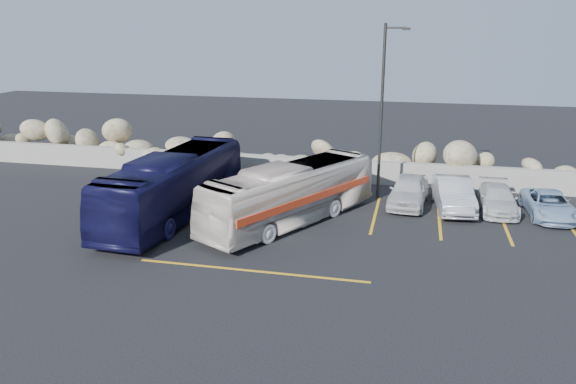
% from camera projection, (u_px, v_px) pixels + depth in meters
% --- Properties ---
extents(ground, '(90.00, 90.00, 0.00)m').
position_uv_depth(ground, '(279.00, 276.00, 18.42)').
color(ground, black).
rests_on(ground, ground).
extents(seawall, '(60.00, 0.40, 1.20)m').
position_uv_depth(seawall, '(333.00, 170.00, 29.45)').
color(seawall, gray).
rests_on(seawall, ground).
extents(riprap_pile, '(54.00, 2.80, 2.60)m').
position_uv_depth(riprap_pile, '(337.00, 152.00, 30.37)').
color(riprap_pile, '#8A7A5A').
rests_on(riprap_pile, ground).
extents(parking_lines, '(18.16, 9.36, 0.01)m').
position_uv_depth(parking_lines, '(423.00, 229.00, 22.62)').
color(parking_lines, gold).
rests_on(parking_lines, ground).
extents(lamppost, '(1.14, 0.18, 8.00)m').
position_uv_depth(lamppost, '(383.00, 108.00, 25.51)').
color(lamppost, '#2A2725').
rests_on(lamppost, ground).
extents(vintage_bus, '(6.15, 8.84, 2.49)m').
position_uv_depth(vintage_bus, '(291.00, 194.00, 23.11)').
color(vintage_bus, silver).
rests_on(vintage_bus, ground).
extents(tour_coach, '(2.90, 10.00, 2.75)m').
position_uv_depth(tour_coach, '(174.00, 185.00, 23.87)').
color(tour_coach, '#111037').
rests_on(tour_coach, ground).
extents(car_a, '(2.00, 4.14, 1.36)m').
position_uv_depth(car_a, '(409.00, 190.00, 25.53)').
color(car_a, silver).
rests_on(car_a, ground).
extents(car_b, '(1.90, 4.38, 1.40)m').
position_uv_depth(car_b, '(453.00, 194.00, 24.94)').
color(car_b, silver).
rests_on(car_b, ground).
extents(car_c, '(1.57, 3.78, 1.09)m').
position_uv_depth(car_c, '(498.00, 199.00, 24.73)').
color(car_c, silver).
rests_on(car_c, ground).
extents(car_d, '(1.95, 3.93, 1.07)m').
position_uv_depth(car_d, '(549.00, 205.00, 23.99)').
color(car_d, '#92AFCF').
rests_on(car_d, ground).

